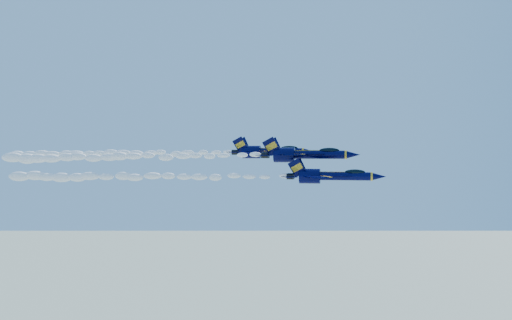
# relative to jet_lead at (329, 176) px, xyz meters

# --- Properties ---
(jet_lead) EXTENTS (15.86, 13.01, 5.89)m
(jet_lead) POSITION_rel_jet_lead_xyz_m (0.00, 0.00, 0.00)
(jet_lead) COLOR black
(smoke_trail_jet_lead) EXTENTS (52.47, 1.89, 1.70)m
(smoke_trail_jet_lead) POSITION_rel_jet_lead_xyz_m (-33.01, -0.00, -0.42)
(smoke_trail_jet_lead) COLOR white
(jet_second) EXTENTS (16.96, 13.92, 6.30)m
(jet_second) POSITION_rel_jet_lead_xyz_m (-4.70, 4.62, 3.48)
(jet_second) COLOR black
(smoke_trail_jet_second) EXTENTS (52.47, 2.03, 1.82)m
(smoke_trail_jet_second) POSITION_rel_jet_lead_xyz_m (-38.19, 4.62, 3.05)
(smoke_trail_jet_second) COLOR white
(jet_third) EXTENTS (16.91, 13.87, 6.28)m
(jet_third) POSITION_rel_jet_lead_xyz_m (-13.45, 17.34, 4.08)
(jet_third) COLOR black
(smoke_trail_jet_third) EXTENTS (52.47, 2.02, 1.82)m
(smoke_trail_jet_third) POSITION_rel_jet_lead_xyz_m (-46.91, 17.34, 3.65)
(smoke_trail_jet_third) COLOR white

